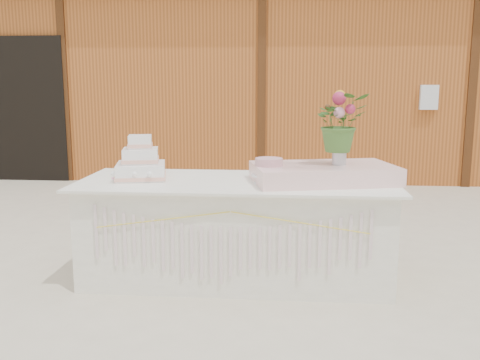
% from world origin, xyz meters
% --- Properties ---
extents(ground, '(80.00, 80.00, 0.00)m').
position_xyz_m(ground, '(0.00, 0.00, 0.00)').
color(ground, beige).
rests_on(ground, ground).
extents(barn, '(12.60, 4.60, 3.30)m').
position_xyz_m(barn, '(-0.01, 5.99, 1.68)').
color(barn, '#AF5D24').
rests_on(barn, ground).
extents(cake_table, '(2.40, 1.00, 0.77)m').
position_xyz_m(cake_table, '(0.00, -0.00, 0.39)').
color(cake_table, white).
rests_on(cake_table, ground).
extents(wedding_cake, '(0.44, 0.44, 0.34)m').
position_xyz_m(wedding_cake, '(-0.74, 0.01, 0.89)').
color(wedding_cake, white).
rests_on(wedding_cake, cake_table).
extents(pink_cake_stand, '(0.26, 0.26, 0.19)m').
position_xyz_m(pink_cake_stand, '(0.25, -0.08, 0.87)').
color(pink_cake_stand, white).
rests_on(pink_cake_stand, cake_table).
extents(satin_runner, '(1.14, 0.82, 0.13)m').
position_xyz_m(satin_runner, '(0.65, -0.00, 0.84)').
color(satin_runner, '#FBD1CA').
rests_on(satin_runner, cake_table).
extents(flower_vase, '(0.11, 0.11, 0.15)m').
position_xyz_m(flower_vase, '(0.77, 0.02, 0.97)').
color(flower_vase, silver).
rests_on(flower_vase, satin_runner).
extents(bouquet, '(0.48, 0.44, 0.44)m').
position_xyz_m(bouquet, '(0.77, 0.02, 1.26)').
color(bouquet, '#3F692A').
rests_on(bouquet, flower_vase).
extents(loose_flowers, '(0.24, 0.36, 0.02)m').
position_xyz_m(loose_flowers, '(-0.96, 0.08, 0.78)').
color(loose_flowers, pink).
rests_on(loose_flowers, cake_table).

